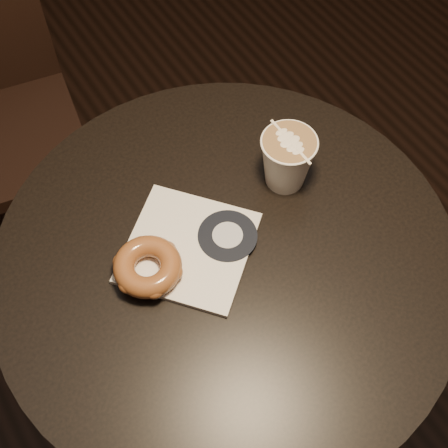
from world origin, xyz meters
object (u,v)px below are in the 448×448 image
at_px(cafe_table, 226,310).
at_px(pastry_bag, 188,248).
at_px(doughnut, 148,267).
at_px(latte_cup, 287,161).

relative_size(cafe_table, pastry_bag, 4.21).
bearing_deg(doughnut, cafe_table, -17.39).
distance_m(pastry_bag, latte_cup, 0.20).
height_order(doughnut, latte_cup, latte_cup).
height_order(cafe_table, doughnut, doughnut).
relative_size(cafe_table, latte_cup, 7.76).
xyz_separation_m(cafe_table, doughnut, (-0.11, 0.03, 0.22)).
height_order(cafe_table, pastry_bag, pastry_bag).
relative_size(pastry_bag, doughnut, 1.79).
xyz_separation_m(cafe_table, pastry_bag, (-0.04, 0.04, 0.20)).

